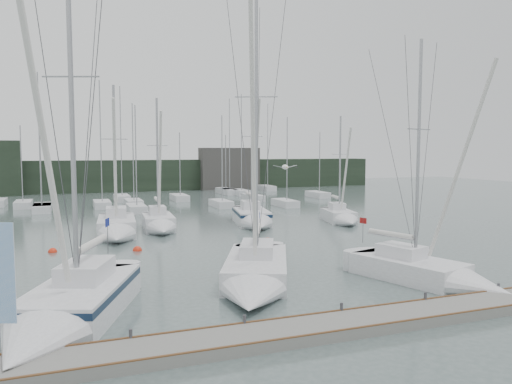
{
  "coord_description": "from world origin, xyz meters",
  "views": [
    {
      "loc": [
        -7.83,
        -20.52,
        6.6
      ],
      "look_at": [
        1.89,
        5.0,
        4.31
      ],
      "focal_mm": 35.0,
      "sensor_mm": 36.0,
      "label": 1
    }
  ],
  "objects_px": {
    "sailboat_mid_c": "(160,224)",
    "sailboat_near_center": "(254,280)",
    "buoy_c": "(53,252)",
    "dock_banner": "(1,281)",
    "buoy_a": "(137,251)",
    "buoy_b": "(268,242)",
    "sailboat_mid_e": "(342,218)",
    "sailboat_near_left": "(64,313)",
    "sailboat_mid_b": "(117,230)",
    "sailboat_near_right": "(439,276)",
    "sailboat_mid_d": "(254,219)"
  },
  "relations": [
    {
      "from": "sailboat_mid_c",
      "to": "sailboat_near_center",
      "type": "bearing_deg",
      "value": -82.23
    },
    {
      "from": "buoy_c",
      "to": "dock_banner",
      "type": "height_order",
      "value": "dock_banner"
    },
    {
      "from": "buoy_a",
      "to": "buoy_b",
      "type": "bearing_deg",
      "value": -0.14
    },
    {
      "from": "sailboat_mid_c",
      "to": "sailboat_mid_e",
      "type": "height_order",
      "value": "sailboat_mid_c"
    },
    {
      "from": "sailboat_near_left",
      "to": "sailboat_mid_b",
      "type": "relative_size",
      "value": 1.28
    },
    {
      "from": "sailboat_near_right",
      "to": "sailboat_mid_d",
      "type": "xyz_separation_m",
      "value": [
        -1.6,
        21.29,
        0.13
      ]
    },
    {
      "from": "sailboat_near_left",
      "to": "buoy_c",
      "type": "distance_m",
      "value": 15.4
    },
    {
      "from": "sailboat_near_right",
      "to": "sailboat_mid_d",
      "type": "bearing_deg",
      "value": 76.97
    },
    {
      "from": "sailboat_near_right",
      "to": "sailboat_near_left",
      "type": "bearing_deg",
      "value": 162.56
    },
    {
      "from": "buoy_c",
      "to": "dock_banner",
      "type": "bearing_deg",
      "value": -92.44
    },
    {
      "from": "sailboat_mid_b",
      "to": "buoy_c",
      "type": "bearing_deg",
      "value": -132.58
    },
    {
      "from": "sailboat_near_center",
      "to": "buoy_c",
      "type": "xyz_separation_m",
      "value": [
        -9.12,
        12.96,
        -0.53
      ]
    },
    {
      "from": "sailboat_near_left",
      "to": "sailboat_mid_b",
      "type": "bearing_deg",
      "value": 100.51
    },
    {
      "from": "buoy_a",
      "to": "sailboat_near_center",
      "type": "bearing_deg",
      "value": -71.26
    },
    {
      "from": "sailboat_near_center",
      "to": "sailboat_mid_b",
      "type": "height_order",
      "value": "sailboat_near_center"
    },
    {
      "from": "sailboat_near_center",
      "to": "sailboat_mid_e",
      "type": "bearing_deg",
      "value": 72.83
    },
    {
      "from": "sailboat_mid_c",
      "to": "sailboat_mid_e",
      "type": "xyz_separation_m",
      "value": [
        16.18,
        -1.39,
        -0.06
      ]
    },
    {
      "from": "sailboat_near_center",
      "to": "buoy_c",
      "type": "height_order",
      "value": "sailboat_near_center"
    },
    {
      "from": "sailboat_mid_b",
      "to": "sailboat_near_left",
      "type": "bearing_deg",
      "value": -95.37
    },
    {
      "from": "dock_banner",
      "to": "sailboat_mid_d",
      "type": "bearing_deg",
      "value": 77.59
    },
    {
      "from": "sailboat_mid_d",
      "to": "buoy_c",
      "type": "height_order",
      "value": "sailboat_mid_d"
    },
    {
      "from": "sailboat_mid_d",
      "to": "sailboat_mid_e",
      "type": "height_order",
      "value": "sailboat_mid_d"
    },
    {
      "from": "sailboat_near_left",
      "to": "buoy_c",
      "type": "height_order",
      "value": "sailboat_near_left"
    },
    {
      "from": "buoy_a",
      "to": "dock_banner",
      "type": "relative_size",
      "value": 0.14
    },
    {
      "from": "sailboat_mid_b",
      "to": "sailboat_mid_c",
      "type": "bearing_deg",
      "value": 32.36
    },
    {
      "from": "buoy_b",
      "to": "dock_banner",
      "type": "relative_size",
      "value": 0.14
    },
    {
      "from": "sailboat_mid_d",
      "to": "dock_banner",
      "type": "relative_size",
      "value": 3.04
    },
    {
      "from": "sailboat_near_right",
      "to": "buoy_a",
      "type": "xyz_separation_m",
      "value": [
        -12.57,
        13.96,
        -0.5
      ]
    },
    {
      "from": "sailboat_near_right",
      "to": "sailboat_mid_b",
      "type": "xyz_separation_m",
      "value": [
        -13.38,
        19.38,
        0.12
      ]
    },
    {
      "from": "sailboat_near_center",
      "to": "buoy_a",
      "type": "height_order",
      "value": "sailboat_near_center"
    },
    {
      "from": "sailboat_mid_b",
      "to": "sailboat_mid_d",
      "type": "xyz_separation_m",
      "value": [
        11.79,
        1.91,
        0.01
      ]
    },
    {
      "from": "sailboat_mid_e",
      "to": "buoy_a",
      "type": "distance_m",
      "value": 19.81
    },
    {
      "from": "sailboat_near_center",
      "to": "sailboat_mid_b",
      "type": "xyz_separation_m",
      "value": [
        -4.72,
        16.94,
        0.1
      ]
    },
    {
      "from": "sailboat_near_left",
      "to": "dock_banner",
      "type": "distance_m",
      "value": 4.7
    },
    {
      "from": "sailboat_near_right",
      "to": "sailboat_mid_e",
      "type": "height_order",
      "value": "sailboat_near_right"
    },
    {
      "from": "sailboat_mid_b",
      "to": "buoy_b",
      "type": "distance_m",
      "value": 11.48
    },
    {
      "from": "sailboat_near_left",
      "to": "buoy_c",
      "type": "bearing_deg",
      "value": 113.99
    },
    {
      "from": "sailboat_mid_e",
      "to": "sailboat_near_right",
      "type": "bearing_deg",
      "value": -94.51
    },
    {
      "from": "sailboat_mid_c",
      "to": "buoy_b",
      "type": "distance_m",
      "value": 9.78
    },
    {
      "from": "sailboat_near_right",
      "to": "buoy_b",
      "type": "bearing_deg",
      "value": 85.99
    },
    {
      "from": "sailboat_mid_c",
      "to": "sailboat_mid_e",
      "type": "relative_size",
      "value": 1.11
    },
    {
      "from": "sailboat_mid_b",
      "to": "dock_banner",
      "type": "xyz_separation_m",
      "value": [
        -5.21,
        -23.13,
        2.32
      ]
    },
    {
      "from": "sailboat_near_right",
      "to": "buoy_a",
      "type": "bearing_deg",
      "value": 114.68
    },
    {
      "from": "sailboat_mid_b",
      "to": "buoy_b",
      "type": "height_order",
      "value": "sailboat_mid_b"
    },
    {
      "from": "sailboat_mid_d",
      "to": "sailboat_mid_e",
      "type": "distance_m",
      "value": 8.09
    },
    {
      "from": "sailboat_near_center",
      "to": "buoy_b",
      "type": "bearing_deg",
      "value": 88.67
    },
    {
      "from": "sailboat_mid_e",
      "to": "buoy_c",
      "type": "relative_size",
      "value": 18.13
    },
    {
      "from": "sailboat_near_right",
      "to": "buoy_c",
      "type": "xyz_separation_m",
      "value": [
        -17.78,
        15.4,
        -0.5
      ]
    },
    {
      "from": "sailboat_near_right",
      "to": "sailboat_mid_c",
      "type": "xyz_separation_m",
      "value": [
        -9.83,
        21.2,
        0.07
      ]
    },
    {
      "from": "sailboat_near_right",
      "to": "sailboat_mid_e",
      "type": "relative_size",
      "value": 1.24
    }
  ]
}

